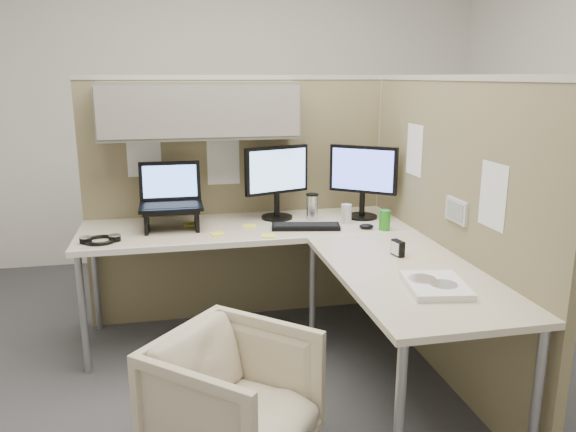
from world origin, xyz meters
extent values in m
plane|color=#39393E|center=(0.00, 0.00, 0.00)|extent=(4.50, 4.50, 0.00)
cube|color=#847956|center=(-0.10, 0.90, 0.80)|extent=(2.00, 0.05, 1.60)
cube|color=#A8A399|center=(-0.10, 0.90, 1.61)|extent=(2.00, 0.06, 0.03)
cube|color=slate|center=(-0.35, 0.75, 1.42)|extent=(1.20, 0.34, 0.34)
cube|color=gray|center=(-0.35, 0.57, 1.42)|extent=(1.18, 0.01, 0.30)
plane|color=white|center=(-0.70, 0.87, 1.15)|extent=(0.26, 0.00, 0.26)
plane|color=white|center=(-0.20, 0.87, 1.08)|extent=(0.26, 0.00, 0.26)
cube|color=#847956|center=(0.90, -0.10, 0.80)|extent=(0.05, 2.00, 1.60)
cube|color=#A8A399|center=(0.90, -0.10, 1.61)|extent=(0.06, 2.00, 0.03)
cube|color=#A8A399|center=(0.90, 0.90, 0.80)|extent=(0.06, 0.06, 1.60)
cube|color=silver|center=(0.87, -0.25, 0.96)|extent=(0.02, 0.20, 0.12)
cube|color=gray|center=(0.86, -0.25, 0.96)|extent=(0.00, 0.16, 0.09)
plane|color=white|center=(0.87, 0.30, 1.20)|extent=(0.00, 0.26, 0.26)
plane|color=white|center=(0.87, -0.55, 1.10)|extent=(0.00, 0.26, 0.26)
cube|color=beige|center=(-0.10, 0.54, 0.71)|extent=(2.00, 0.68, 0.03)
cube|color=beige|center=(0.54, -0.45, 0.71)|extent=(0.68, 1.30, 0.03)
cube|color=white|center=(-0.10, 0.20, 0.71)|extent=(2.00, 0.02, 0.03)
cylinder|color=gray|center=(-1.05, 0.25, 0.35)|extent=(0.04, 0.04, 0.70)
cylinder|color=gray|center=(-1.05, 0.83, 0.35)|extent=(0.04, 0.04, 0.70)
cylinder|color=gray|center=(0.25, -1.05, 0.35)|extent=(0.04, 0.04, 0.70)
cylinder|color=gray|center=(0.83, -1.05, 0.35)|extent=(0.04, 0.04, 0.70)
cylinder|color=gray|center=(0.25, 0.25, 0.35)|extent=(0.04, 0.04, 0.70)
imported|color=beige|center=(-0.32, -0.63, 0.31)|extent=(0.82, 0.82, 0.62)
cylinder|color=black|center=(0.12, 0.67, 0.74)|extent=(0.20, 0.20, 0.02)
cylinder|color=black|center=(0.12, 0.67, 0.82)|extent=(0.04, 0.04, 0.15)
cube|color=black|center=(0.12, 0.67, 1.05)|extent=(0.43, 0.18, 0.30)
cube|color=#8EBAF6|center=(0.12, 0.65, 1.05)|extent=(0.38, 0.13, 0.26)
cylinder|color=black|center=(0.66, 0.58, 0.74)|extent=(0.20, 0.20, 0.02)
cylinder|color=black|center=(0.66, 0.58, 0.82)|extent=(0.04, 0.04, 0.15)
cube|color=black|center=(0.66, 0.58, 1.05)|extent=(0.37, 0.29, 0.30)
cube|color=#5766EE|center=(0.65, 0.56, 1.05)|extent=(0.32, 0.25, 0.26)
cube|color=black|center=(-0.55, 0.55, 0.85)|extent=(0.33, 0.26, 0.02)
cube|color=black|center=(-0.69, 0.55, 0.80)|extent=(0.02, 0.24, 0.13)
cube|color=black|center=(-0.40, 0.55, 0.80)|extent=(0.02, 0.24, 0.13)
cube|color=black|center=(-0.55, 0.55, 0.87)|extent=(0.37, 0.26, 0.02)
cube|color=black|center=(-0.55, 0.70, 1.00)|extent=(0.37, 0.06, 0.24)
cube|color=#598CF2|center=(-0.55, 0.69, 1.00)|extent=(0.33, 0.04, 0.19)
cube|color=black|center=(0.24, 0.39, 0.74)|extent=(0.43, 0.21, 0.02)
ellipsoid|color=black|center=(0.59, 0.31, 0.75)|extent=(0.10, 0.08, 0.03)
cylinder|color=silver|center=(0.33, 0.59, 0.81)|extent=(0.08, 0.08, 0.16)
cylinder|color=black|center=(0.33, 0.59, 0.89)|extent=(0.08, 0.08, 0.01)
cylinder|color=#268C1E|center=(0.69, 0.27, 0.79)|extent=(0.07, 0.07, 0.12)
cylinder|color=silver|center=(0.52, 0.46, 0.79)|extent=(0.07, 0.07, 0.12)
cube|color=#F7F441|center=(-0.44, 0.62, 0.73)|extent=(0.08, 0.08, 0.01)
cube|color=#F7F441|center=(-0.01, 0.27, 0.73)|extent=(0.09, 0.09, 0.01)
cube|color=#F7F441|center=(-0.09, 0.50, 0.73)|extent=(0.09, 0.09, 0.01)
cube|color=#F7F441|center=(-0.29, 0.37, 0.73)|extent=(0.09, 0.09, 0.01)
torus|color=black|center=(-0.94, 0.35, 0.74)|extent=(0.18, 0.18, 0.02)
cylinder|color=black|center=(-1.02, 0.35, 0.75)|extent=(0.07, 0.07, 0.03)
cylinder|color=black|center=(-0.86, 0.35, 0.75)|extent=(0.07, 0.07, 0.03)
cube|color=white|center=(0.55, -0.68, 0.74)|extent=(0.29, 0.35, 0.03)
cylinder|color=silver|center=(0.57, -0.71, 0.76)|extent=(0.12, 0.12, 0.00)
cylinder|color=silver|center=(0.51, -0.63, 0.76)|extent=(0.12, 0.12, 0.00)
cube|color=black|center=(0.57, -0.22, 0.77)|extent=(0.05, 0.09, 0.08)
cube|color=white|center=(0.56, -0.22, 0.77)|extent=(0.02, 0.06, 0.06)
camera|label=1|loc=(-0.54, -2.77, 1.62)|focal=35.00mm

